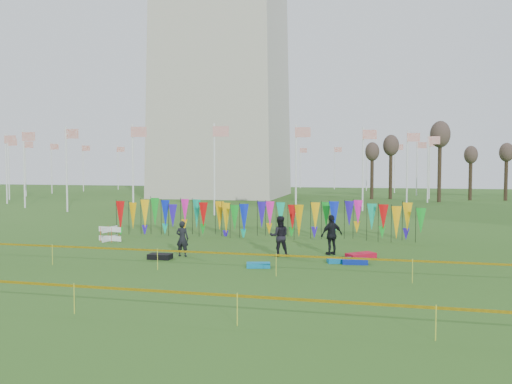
% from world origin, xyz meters
% --- Properties ---
extents(ground, '(160.00, 160.00, 0.00)m').
position_xyz_m(ground, '(0.00, 0.00, 0.00)').
color(ground, '#274C15').
rests_on(ground, ground).
extents(flagpole_ring, '(57.40, 56.16, 8.00)m').
position_xyz_m(flagpole_ring, '(-14.00, 48.00, 4.00)').
color(flagpole_ring, silver).
rests_on(flagpole_ring, ground).
extents(banner_row, '(18.64, 0.64, 2.16)m').
position_xyz_m(banner_row, '(0.28, 8.70, 1.28)').
color(banner_row, black).
rests_on(banner_row, ground).
extents(caution_tape_near, '(26.00, 0.02, 0.90)m').
position_xyz_m(caution_tape_near, '(-0.22, -1.56, 0.78)').
color(caution_tape_near, '#E0AF04').
rests_on(caution_tape_near, ground).
extents(caution_tape_far, '(26.00, 0.02, 0.90)m').
position_xyz_m(caution_tape_far, '(-0.22, -7.79, 0.78)').
color(caution_tape_far, '#E0AF04').
rests_on(caution_tape_far, ground).
extents(box_kite, '(0.76, 0.76, 0.84)m').
position_xyz_m(box_kite, '(-7.99, 5.20, 0.42)').
color(box_kite, red).
rests_on(box_kite, ground).
extents(person_left, '(0.63, 0.46, 1.70)m').
position_xyz_m(person_left, '(-2.17, 1.63, 0.85)').
color(person_left, black).
rests_on(person_left, ground).
extents(person_mid, '(1.05, 0.78, 1.93)m').
position_xyz_m(person_mid, '(2.34, 2.66, 0.97)').
color(person_mid, black).
rests_on(person_mid, ground).
extents(person_right, '(1.30, 1.20, 1.95)m').
position_xyz_m(person_right, '(4.74, 3.63, 0.97)').
color(person_right, black).
rests_on(person_right, ground).
extents(kite_bag_turquoise, '(1.08, 0.71, 0.20)m').
position_xyz_m(kite_bag_turquoise, '(1.94, -0.11, 0.10)').
color(kite_bag_turquoise, '#0C7DB4').
rests_on(kite_bag_turquoise, ground).
extents(kite_bag_blue, '(1.16, 0.71, 0.23)m').
position_xyz_m(kite_bag_blue, '(5.90, 1.61, 0.11)').
color(kite_bag_blue, '#0923A1').
rests_on(kite_bag_blue, ground).
extents(kite_bag_red, '(1.46, 1.37, 0.25)m').
position_xyz_m(kite_bag_red, '(6.14, 2.99, 0.13)').
color(kite_bag_red, red).
rests_on(kite_bag_red, ground).
extents(kite_bag_black, '(1.06, 0.62, 0.24)m').
position_xyz_m(kite_bag_black, '(-2.92, 0.73, 0.12)').
color(kite_bag_black, black).
rests_on(kite_bag_black, ground).
extents(kite_bag_teal, '(1.21, 0.81, 0.21)m').
position_xyz_m(kite_bag_teal, '(5.26, 1.69, 0.11)').
color(kite_bag_teal, '#0B68A0').
rests_on(kite_bag_teal, ground).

